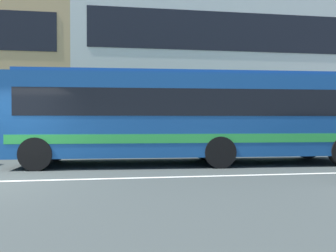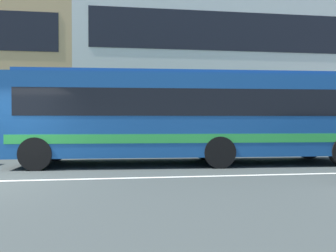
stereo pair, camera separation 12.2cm
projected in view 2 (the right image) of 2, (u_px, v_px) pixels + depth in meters
hedge_row_far at (121, 142)px, 15.24m from camera, size 19.04×1.10×0.99m
apartment_block_right at (241, 61)px, 25.90m from camera, size 24.17×9.04×12.33m
transit_bus at (191, 114)px, 11.55m from camera, size 11.88×3.11×3.11m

